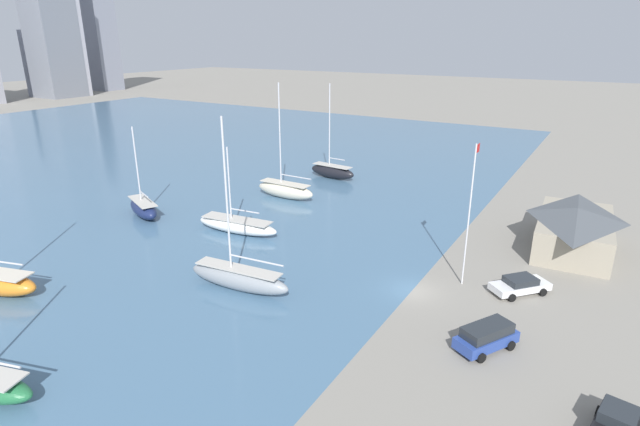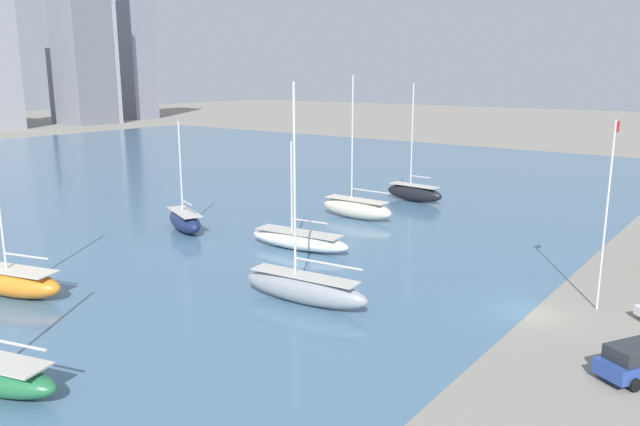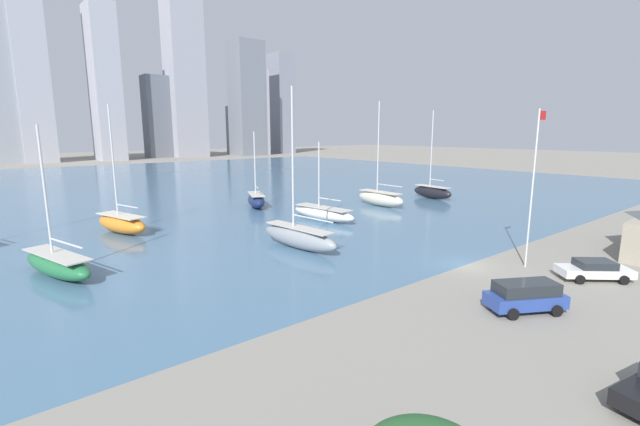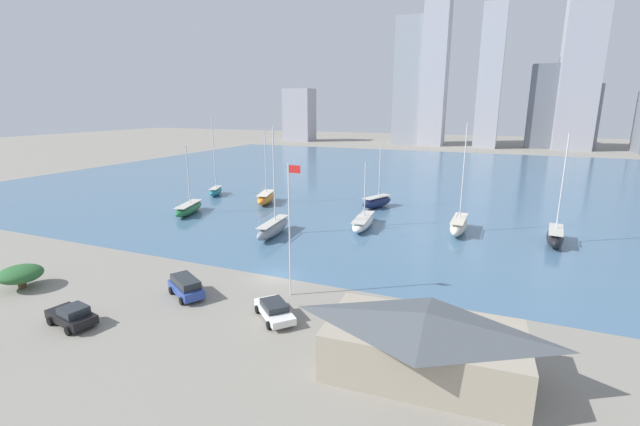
# 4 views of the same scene
# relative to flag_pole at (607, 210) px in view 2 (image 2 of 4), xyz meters

# --- Properties ---
(ground_plane) EXTENTS (500.00, 500.00, 0.00)m
(ground_plane) POSITION_rel_flag_pole_xyz_m (-3.56, 3.37, -6.86)
(ground_plane) COLOR gray
(harbor_water) EXTENTS (180.00, 140.00, 0.00)m
(harbor_water) POSITION_rel_flag_pole_xyz_m (-3.56, 73.37, -6.86)
(harbor_water) COLOR #476B89
(harbor_water) RESTS_ON ground_plane
(flag_pole) EXTENTS (1.24, 0.14, 12.72)m
(flag_pole) POSITION_rel_flag_pole_xyz_m (0.00, 0.00, 0.00)
(flag_pole) COLOR silver
(flag_pole) RESTS_ON ground_plane
(sailboat_gray) EXTENTS (2.81, 9.98, 15.07)m
(sailboat_gray) POSITION_rel_flag_pole_xyz_m (-11.09, 16.50, -5.71)
(sailboat_gray) COLOR gray
(sailboat_gray) RESTS_ON harbor_water
(sailboat_orange) EXTENTS (4.57, 8.55, 13.86)m
(sailboat_orange) POSITION_rel_flag_pole_xyz_m (-22.35, 33.96, -5.75)
(sailboat_orange) COLOR orange
(sailboat_orange) RESTS_ON harbor_water
(sailboat_white) EXTENTS (3.45, 10.32, 9.77)m
(sailboat_white) POSITION_rel_flag_pole_xyz_m (-0.69, 25.31, -5.97)
(sailboat_white) COLOR white
(sailboat_white) RESTS_ON harbor_water
(sailboat_black) EXTENTS (2.83, 8.05, 14.41)m
(sailboat_black) POSITION_rel_flag_pole_xyz_m (24.93, 27.46, -5.71)
(sailboat_black) COLOR black
(sailboat_black) RESTS_ON harbor_water
(sailboat_navy) EXTENTS (5.10, 7.65, 11.01)m
(sailboat_navy) POSITION_rel_flag_pole_xyz_m (-2.33, 38.77, -5.77)
(sailboat_navy) COLOR #19234C
(sailboat_navy) RESTS_ON harbor_water
(sailboat_cream) EXTENTS (2.34, 8.94, 15.40)m
(sailboat_cream) POSITION_rel_flag_pole_xyz_m (12.74, 27.99, -5.67)
(sailboat_cream) COLOR beige
(sailboat_cream) RESTS_ON harbor_water
(parked_suv_blue) EXTENTS (5.00, 3.99, 1.90)m
(parked_suv_blue) POSITION_rel_flag_pole_xyz_m (-9.07, -4.20, -5.83)
(parked_suv_blue) COLOR #284293
(parked_suv_blue) RESTS_ON ground_plane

